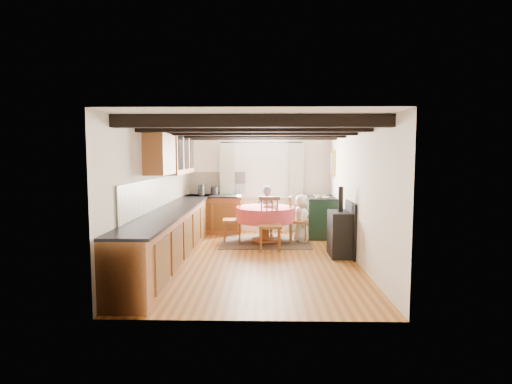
{
  "coord_description": "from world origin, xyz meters",
  "views": [
    {
      "loc": [
        0.16,
        -7.13,
        1.87
      ],
      "look_at": [
        0.0,
        0.8,
        1.15
      ],
      "focal_mm": 28.01,
      "sensor_mm": 36.0,
      "label": 1
    }
  ],
  "objects_px": {
    "chair_right": "(298,220)",
    "chair_near": "(270,224)",
    "child_right": "(301,218)",
    "aga_range": "(320,216)",
    "child_far": "(267,211)",
    "cast_iron_stove": "(340,222)",
    "dining_table": "(265,225)",
    "chair_left": "(232,219)",
    "cup": "(276,207)"
  },
  "relations": [
    {
      "from": "cup",
      "to": "chair_left",
      "type": "bearing_deg",
      "value": 153.8
    },
    {
      "from": "cast_iron_stove",
      "to": "child_far",
      "type": "xyz_separation_m",
      "value": [
        -1.36,
        1.84,
        -0.06
      ]
    },
    {
      "from": "cast_iron_stove",
      "to": "child_right",
      "type": "height_order",
      "value": "cast_iron_stove"
    },
    {
      "from": "chair_left",
      "to": "child_right",
      "type": "height_order",
      "value": "child_right"
    },
    {
      "from": "chair_right",
      "to": "child_right",
      "type": "xyz_separation_m",
      "value": [
        0.07,
        0.09,
        0.01
      ]
    },
    {
      "from": "chair_near",
      "to": "aga_range",
      "type": "xyz_separation_m",
      "value": [
        1.19,
        1.39,
        -0.06
      ]
    },
    {
      "from": "dining_table",
      "to": "chair_left",
      "type": "distance_m",
      "value": 0.74
    },
    {
      "from": "chair_right",
      "to": "aga_range",
      "type": "height_order",
      "value": "chair_right"
    },
    {
      "from": "chair_left",
      "to": "cast_iron_stove",
      "type": "relative_size",
      "value": 0.76
    },
    {
      "from": "child_far",
      "to": "cup",
      "type": "relative_size",
      "value": 11.73
    },
    {
      "from": "dining_table",
      "to": "child_far",
      "type": "bearing_deg",
      "value": 87.29
    },
    {
      "from": "chair_near",
      "to": "dining_table",
      "type": "bearing_deg",
      "value": 93.83
    },
    {
      "from": "dining_table",
      "to": "chair_left",
      "type": "xyz_separation_m",
      "value": [
        -0.73,
        0.08,
        0.12
      ]
    },
    {
      "from": "cast_iron_stove",
      "to": "chair_left",
      "type": "bearing_deg",
      "value": 148.93
    },
    {
      "from": "aga_range",
      "to": "child_far",
      "type": "xyz_separation_m",
      "value": [
        -1.25,
        0.01,
        0.12
      ]
    },
    {
      "from": "chair_near",
      "to": "cup",
      "type": "bearing_deg",
      "value": 68.4
    },
    {
      "from": "cast_iron_stove",
      "to": "cup",
      "type": "distance_m",
      "value": 1.44
    },
    {
      "from": "dining_table",
      "to": "chair_near",
      "type": "xyz_separation_m",
      "value": [
        0.09,
        -0.76,
        0.15
      ]
    },
    {
      "from": "chair_near",
      "to": "cup",
      "type": "relative_size",
      "value": 10.49
    },
    {
      "from": "aga_range",
      "to": "child_right",
      "type": "bearing_deg",
      "value": -129.68
    },
    {
      "from": "child_right",
      "to": "chair_right",
      "type": "bearing_deg",
      "value": 144.76
    },
    {
      "from": "chair_right",
      "to": "child_far",
      "type": "relative_size",
      "value": 0.85
    },
    {
      "from": "chair_right",
      "to": "cup",
      "type": "relative_size",
      "value": 9.97
    },
    {
      "from": "chair_left",
      "to": "cup",
      "type": "bearing_deg",
      "value": 60.5
    },
    {
      "from": "chair_left",
      "to": "cast_iron_stove",
      "type": "xyz_separation_m",
      "value": [
        2.12,
        -1.27,
        0.15
      ]
    },
    {
      "from": "child_right",
      "to": "cast_iron_stove",
      "type": "bearing_deg",
      "value": -148.89
    },
    {
      "from": "aga_range",
      "to": "cast_iron_stove",
      "type": "bearing_deg",
      "value": -86.57
    },
    {
      "from": "cup",
      "to": "child_far",
      "type": "bearing_deg",
      "value": 100.06
    },
    {
      "from": "cast_iron_stove",
      "to": "child_right",
      "type": "relative_size",
      "value": 1.27
    },
    {
      "from": "dining_table",
      "to": "aga_range",
      "type": "xyz_separation_m",
      "value": [
        1.28,
        0.63,
        0.09
      ]
    },
    {
      "from": "chair_left",
      "to": "cast_iron_stove",
      "type": "bearing_deg",
      "value": 55.62
    },
    {
      "from": "child_right",
      "to": "cup",
      "type": "height_order",
      "value": "child_right"
    },
    {
      "from": "chair_near",
      "to": "chair_right",
      "type": "distance_m",
      "value": 0.94
    },
    {
      "from": "cast_iron_stove",
      "to": "child_right",
      "type": "distance_m",
      "value": 1.39
    },
    {
      "from": "child_far",
      "to": "child_right",
      "type": "height_order",
      "value": "child_far"
    },
    {
      "from": "child_right",
      "to": "dining_table",
      "type": "bearing_deg",
      "value": 98.03
    },
    {
      "from": "chair_left",
      "to": "aga_range",
      "type": "height_order",
      "value": "chair_left"
    },
    {
      "from": "child_far",
      "to": "cup",
      "type": "bearing_deg",
      "value": 107.31
    },
    {
      "from": "chair_right",
      "to": "chair_near",
      "type": "bearing_deg",
      "value": 146.91
    },
    {
      "from": "child_far",
      "to": "aga_range",
      "type": "bearing_deg",
      "value": -173.09
    },
    {
      "from": "child_far",
      "to": "child_right",
      "type": "bearing_deg",
      "value": 148.58
    },
    {
      "from": "dining_table",
      "to": "aga_range",
      "type": "relative_size",
      "value": 1.24
    },
    {
      "from": "aga_range",
      "to": "chair_near",
      "type": "bearing_deg",
      "value": -130.54
    },
    {
      "from": "chair_right",
      "to": "child_right",
      "type": "relative_size",
      "value": 0.98
    },
    {
      "from": "chair_right",
      "to": "cast_iron_stove",
      "type": "bearing_deg",
      "value": -141.33
    },
    {
      "from": "chair_right",
      "to": "dining_table",
      "type": "bearing_deg",
      "value": 94.35
    },
    {
      "from": "cast_iron_stove",
      "to": "cup",
      "type": "relative_size",
      "value": 12.95
    },
    {
      "from": "cup",
      "to": "chair_right",
      "type": "bearing_deg",
      "value": 34.43
    },
    {
      "from": "cast_iron_stove",
      "to": "chair_right",
      "type": "bearing_deg",
      "value": 120.48
    },
    {
      "from": "aga_range",
      "to": "cast_iron_stove",
      "type": "distance_m",
      "value": 1.85
    }
  ]
}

